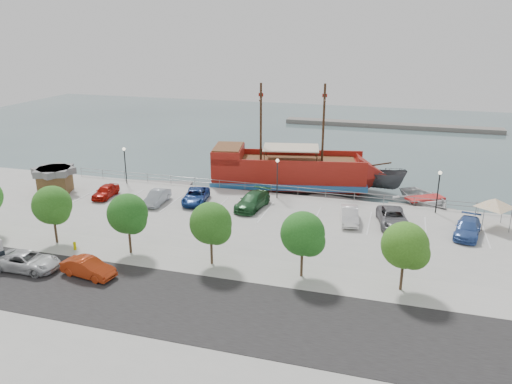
# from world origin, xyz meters

# --- Properties ---
(ground) EXTENTS (160.00, 160.00, 0.00)m
(ground) POSITION_xyz_m (0.00, 0.00, -1.00)
(ground) COLOR #3B5054
(land_slab) EXTENTS (100.00, 58.00, 1.20)m
(land_slab) POSITION_xyz_m (0.00, -21.00, -0.60)
(land_slab) COLOR #9F9E98
(land_slab) RESTS_ON ground
(street) EXTENTS (100.00, 8.00, 0.04)m
(street) POSITION_xyz_m (0.00, -16.00, 0.01)
(street) COLOR black
(street) RESTS_ON land_slab
(sidewalk) EXTENTS (100.00, 4.00, 0.05)m
(sidewalk) POSITION_xyz_m (0.00, -10.00, 0.01)
(sidewalk) COLOR #A4A19A
(sidewalk) RESTS_ON land_slab
(seawall_railing) EXTENTS (50.00, 0.06, 1.00)m
(seawall_railing) POSITION_xyz_m (0.00, 7.80, 0.53)
(seawall_railing) COLOR gray
(seawall_railing) RESTS_ON land_slab
(far_shore) EXTENTS (40.00, 3.00, 0.80)m
(far_shore) POSITION_xyz_m (10.00, 55.00, -0.60)
(far_shore) COLOR #69645D
(far_shore) RESTS_ON ground
(pirate_ship) EXTENTS (20.87, 9.32, 12.95)m
(pirate_ship) POSITION_xyz_m (1.33, 12.74, 1.17)
(pirate_ship) COLOR maroon
(pirate_ship) RESTS_ON ground
(patrol_boat) EXTENTS (7.67, 4.49, 2.79)m
(patrol_boat) POSITION_xyz_m (9.68, 14.68, 0.40)
(patrol_boat) COLOR #45484C
(patrol_boat) RESTS_ON ground
(speedboat) EXTENTS (8.01, 8.62, 1.45)m
(speedboat) POSITION_xyz_m (15.14, 10.52, -0.27)
(speedboat) COLOR silver
(speedboat) RESTS_ON ground
(dock_west) EXTENTS (8.08, 3.46, 0.45)m
(dock_west) POSITION_xyz_m (-15.35, 9.20, -0.78)
(dock_west) COLOR gray
(dock_west) RESTS_ON ground
(dock_mid) EXTENTS (7.91, 3.91, 0.43)m
(dock_mid) POSITION_xyz_m (6.55, 9.20, -0.78)
(dock_mid) COLOR slate
(dock_mid) RESTS_ON ground
(dock_east) EXTENTS (6.87, 2.25, 0.39)m
(dock_east) POSITION_xyz_m (14.80, 9.20, -0.81)
(dock_east) COLOR gray
(dock_east) RESTS_ON ground
(shed) EXTENTS (4.43, 4.43, 2.82)m
(shed) POSITION_xyz_m (-23.70, 1.36, 1.50)
(shed) COLOR brown
(shed) RESTS_ON land_slab
(canopy_tent) EXTENTS (4.24, 4.24, 3.12)m
(canopy_tent) POSITION_xyz_m (20.73, 4.25, 2.71)
(canopy_tent) COLOR slate
(canopy_tent) RESTS_ON land_slab
(street_van) EXTENTS (5.06, 2.45, 1.39)m
(street_van) POSITION_xyz_m (-13.96, -14.77, 0.69)
(street_van) COLOR silver
(street_van) RESTS_ON street
(street_sedan) EXTENTS (4.37, 2.08, 1.38)m
(street_sedan) POSITION_xyz_m (-8.91, -14.40, 0.69)
(street_sedan) COLOR #B33311
(street_sedan) RESTS_ON street
(fire_hydrant) EXTENTS (0.26, 0.26, 0.74)m
(fire_hydrant) POSITION_xyz_m (-12.65, -10.80, 0.40)
(fire_hydrant) COLOR #CBC600
(fire_hydrant) RESTS_ON sidewalk
(lamp_post_left) EXTENTS (0.36, 0.36, 4.28)m
(lamp_post_left) POSITION_xyz_m (-18.00, 6.50, 2.94)
(lamp_post_left) COLOR black
(lamp_post_left) RESTS_ON land_slab
(lamp_post_mid) EXTENTS (0.36, 0.36, 4.28)m
(lamp_post_mid) POSITION_xyz_m (0.00, 6.50, 2.94)
(lamp_post_mid) COLOR black
(lamp_post_mid) RESTS_ON land_slab
(lamp_post_right) EXTENTS (0.36, 0.36, 4.28)m
(lamp_post_right) POSITION_xyz_m (16.00, 6.50, 2.94)
(lamp_post_right) COLOR black
(lamp_post_right) RESTS_ON land_slab
(tree_b) EXTENTS (3.30, 3.20, 5.00)m
(tree_b) POSITION_xyz_m (-14.85, -10.07, 3.30)
(tree_b) COLOR #473321
(tree_b) RESTS_ON sidewalk
(tree_c) EXTENTS (3.30, 3.20, 5.00)m
(tree_c) POSITION_xyz_m (-7.85, -10.07, 3.30)
(tree_c) COLOR #473321
(tree_c) RESTS_ON sidewalk
(tree_d) EXTENTS (3.30, 3.20, 5.00)m
(tree_d) POSITION_xyz_m (-0.85, -10.07, 3.30)
(tree_d) COLOR #473321
(tree_d) RESTS_ON sidewalk
(tree_e) EXTENTS (3.30, 3.20, 5.00)m
(tree_e) POSITION_xyz_m (6.15, -10.07, 3.30)
(tree_e) COLOR #473321
(tree_e) RESTS_ON sidewalk
(tree_f) EXTENTS (3.30, 3.20, 5.00)m
(tree_f) POSITION_xyz_m (13.15, -10.07, 3.30)
(tree_f) COLOR #473321
(tree_f) RESTS_ON sidewalk
(parked_car_a) EXTENTS (1.87, 4.07, 1.35)m
(parked_car_a) POSITION_xyz_m (-17.58, 1.51, 0.68)
(parked_car_a) COLOR #A20E06
(parked_car_a) RESTS_ON land_slab
(parked_car_b) EXTENTS (1.67, 4.24, 1.37)m
(parked_car_b) POSITION_xyz_m (-11.39, 1.26, 0.69)
(parked_car_b) COLOR #9299A1
(parked_car_b) RESTS_ON land_slab
(parked_car_c) EXTENTS (3.25, 5.33, 1.38)m
(parked_car_c) POSITION_xyz_m (-7.72, 2.76, 0.69)
(parked_car_c) COLOR navy
(parked_car_c) RESTS_ON land_slab
(parked_car_d) EXTENTS (2.89, 5.58, 1.55)m
(parked_car_d) POSITION_xyz_m (-1.60, 2.77, 0.77)
(parked_car_d) COLOR #1F4F27
(parked_car_d) RESTS_ON land_slab
(parked_car_f) EXTENTS (2.18, 4.56, 1.44)m
(parked_car_f) POSITION_xyz_m (8.17, 1.65, 0.72)
(parked_car_f) COLOR white
(parked_car_f) RESTS_ON land_slab
(parked_car_g) EXTENTS (3.41, 5.70, 1.48)m
(parked_car_g) POSITION_xyz_m (12.04, 2.06, 0.74)
(parked_car_g) COLOR slate
(parked_car_g) RESTS_ON land_slab
(parked_car_h) EXTENTS (2.90, 5.15, 1.41)m
(parked_car_h) POSITION_xyz_m (18.39, 1.42, 0.70)
(parked_car_h) COLOR #3759A2
(parked_car_h) RESTS_ON land_slab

